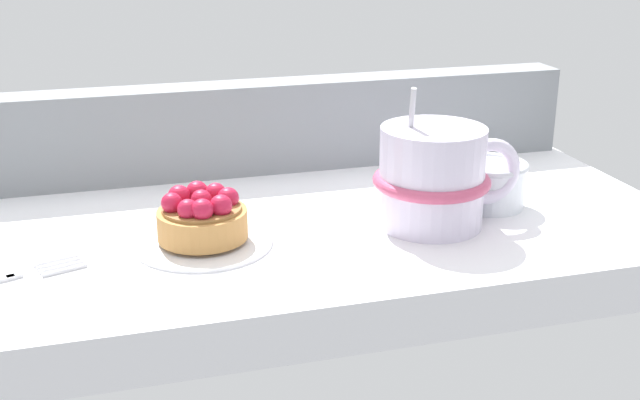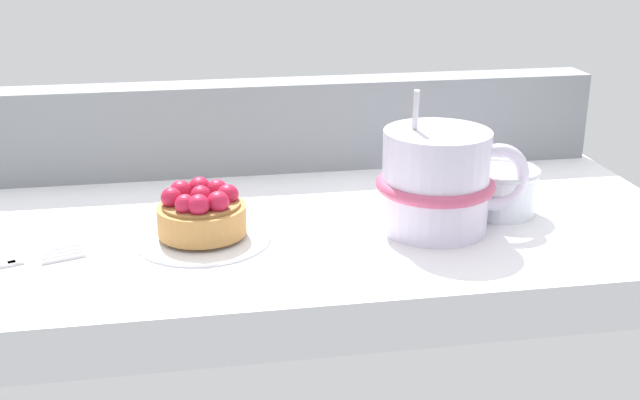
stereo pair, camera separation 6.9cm
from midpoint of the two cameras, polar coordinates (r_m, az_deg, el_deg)
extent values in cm
cube|color=white|center=(73.60, -7.06, -3.15)|extent=(76.69, 34.94, 4.21)
cube|color=gray|center=(85.66, -8.90, 4.93)|extent=(75.15, 4.58, 9.45)
cylinder|color=white|center=(68.67, -11.08, -2.91)|extent=(11.53, 11.53, 0.66)
cylinder|color=white|center=(68.73, -11.07, -3.04)|extent=(6.34, 6.34, 0.33)
cylinder|color=#B77F42|center=(68.10, -11.16, -1.72)|extent=(7.48, 7.48, 2.41)
cylinder|color=olive|center=(67.62, -11.24, -0.65)|extent=(6.58, 6.58, 0.30)
sphere|color=#B71938|center=(67.36, -11.28, -0.06)|extent=(1.75, 1.75, 1.75)
sphere|color=#B71938|center=(67.88, -9.39, 0.08)|extent=(1.84, 1.84, 1.84)
sphere|color=#B71938|center=(69.16, -10.22, 0.42)|extent=(1.80, 1.80, 1.80)
sphere|color=#B71938|center=(69.59, -11.48, 0.52)|extent=(1.89, 1.89, 1.89)
sphere|color=#B71938|center=(68.86, -12.75, 0.21)|extent=(1.90, 1.90, 1.90)
sphere|color=#B71938|center=(67.13, -13.32, -0.27)|extent=(1.74, 1.74, 1.74)
sphere|color=#B71938|center=(65.74, -12.28, -0.71)|extent=(1.71, 1.71, 1.71)
sphere|color=#B71938|center=(65.29, -11.30, -0.74)|extent=(1.82, 1.82, 1.82)
sphere|color=#B71938|center=(65.92, -9.98, -0.47)|extent=(1.86, 1.86, 1.86)
cylinder|color=silver|center=(70.55, 5.15, 1.58)|extent=(9.20, 9.20, 8.89)
torus|color=#C64C70|center=(70.65, 5.14, 1.34)|extent=(10.31, 10.31, 1.07)
torus|color=silver|center=(72.63, 9.19, 1.94)|extent=(6.12, 1.14, 6.12)
cylinder|color=#B7B7BC|center=(69.12, 3.64, 5.63)|extent=(0.78, 1.67, 5.81)
cube|color=silver|center=(67.02, -23.56, -4.91)|extent=(1.32, 0.91, 0.60)
cube|color=silver|center=(66.60, -20.43, -4.63)|extent=(3.40, 1.33, 0.60)
cube|color=silver|center=(67.26, -20.59, -4.41)|extent=(3.40, 1.33, 0.60)
cube|color=silver|center=(67.92, -20.75, -4.19)|extent=(3.40, 1.33, 0.60)
cube|color=silver|center=(68.59, -20.91, -3.98)|extent=(3.40, 1.33, 0.60)
cylinder|color=silver|center=(76.57, 9.44, 0.97)|extent=(6.39, 6.39, 4.05)
torus|color=silver|center=(75.95, 9.52, 2.42)|extent=(6.86, 6.86, 0.60)
camera|label=1|loc=(0.03, -92.86, -1.04)|focal=45.36mm
camera|label=2|loc=(0.03, 87.14, 1.04)|focal=45.36mm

